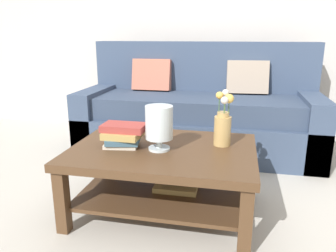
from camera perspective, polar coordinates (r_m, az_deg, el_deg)
name	(u,v)px	position (r m, az deg, el deg)	size (l,w,h in m)	color
ground_plane	(181,186)	(2.59, 2.26, -10.38)	(10.00, 10.00, 0.00)	#B7B2A8
back_wall	(207,14)	(3.97, 6.81, 18.60)	(6.40, 0.12, 2.70)	#BCB7B2
couch	(198,113)	(3.33, 5.27, 2.16)	(2.29, 0.90, 1.06)	#384760
coffee_table	(163,165)	(2.14, -0.79, -6.73)	(1.15, 0.83, 0.44)	#4C331E
book_stack_main	(123,135)	(2.12, -7.78, -1.52)	(0.27, 0.22, 0.14)	beige
glass_hurricane_vase	(159,124)	(2.01, -1.55, 0.37)	(0.17, 0.17, 0.28)	silver
flower_pitcher	(223,124)	(2.13, 9.46, 0.28)	(0.12, 0.11, 0.36)	tan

